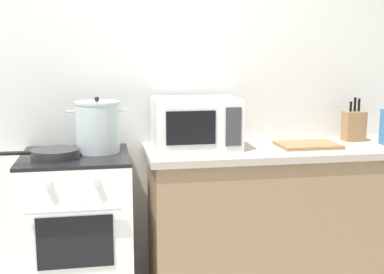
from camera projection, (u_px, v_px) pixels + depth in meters
name	position (u px, v px, depth m)	size (l,w,h in m)	color
back_wall	(179.00, 89.00, 3.25)	(4.40, 0.10, 2.50)	silver
lower_cabinet_right	(283.00, 222.00, 3.15)	(1.64, 0.56, 0.88)	#8C7051
countertop_right	(286.00, 150.00, 3.07)	(1.70, 0.60, 0.04)	#ADA393
stove	(78.00, 233.00, 2.91)	(0.60, 0.64, 0.92)	white
stock_pot	(98.00, 127.00, 2.89)	(0.34, 0.26, 0.32)	silver
frying_pan	(54.00, 154.00, 2.74)	(0.46, 0.26, 0.05)	#28282B
microwave	(196.00, 123.00, 3.01)	(0.50, 0.37, 0.30)	white
cutting_board	(308.00, 145.00, 3.07)	(0.36, 0.26, 0.02)	#997047
knife_block	(354.00, 126.00, 3.26)	(0.13, 0.10, 0.28)	#997047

